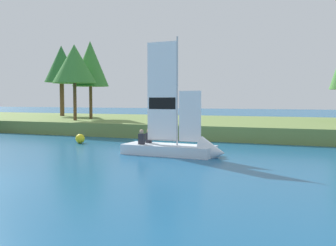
# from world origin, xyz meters

# --- Properties ---
(shore_bank) EXTENTS (80.00, 15.67, 0.97)m
(shore_bank) POSITION_xyz_m (0.00, 23.12, 0.48)
(shore_bank) COLOR olive
(shore_bank) RESTS_ON ground
(shoreline_tree_left) EXTENTS (3.44, 3.44, 7.22)m
(shoreline_tree_left) POSITION_xyz_m (-14.05, 24.72, 6.26)
(shoreline_tree_left) COLOR brown
(shoreline_tree_left) RESTS_ON shore_bank
(shoreline_tree_midleft) EXTENTS (3.17, 3.17, 6.78)m
(shoreline_tree_midleft) POSITION_xyz_m (-7.93, 20.68, 5.76)
(shoreline_tree_midleft) COLOR brown
(shoreline_tree_midleft) RESTS_ON shore_bank
(shoreline_tree_centre) EXTENTS (3.52, 3.52, 6.11)m
(shoreline_tree_centre) POSITION_xyz_m (-7.70, 18.01, 5.51)
(shoreline_tree_centre) COLOR brown
(shoreline_tree_centre) RESTS_ON shore_bank
(sailboat) EXTENTS (5.08, 1.80, 6.09)m
(sailboat) POSITION_xyz_m (4.86, 8.96, 0.40)
(sailboat) COLOR silver
(sailboat) RESTS_ON ground
(channel_buoy) EXTENTS (0.56, 0.56, 0.56)m
(channel_buoy) POSITION_xyz_m (-2.74, 11.51, 0.28)
(channel_buoy) COLOR yellow
(channel_buoy) RESTS_ON ground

